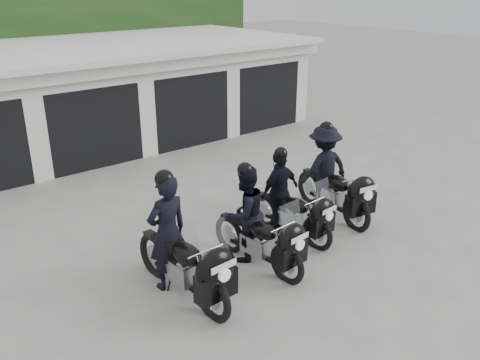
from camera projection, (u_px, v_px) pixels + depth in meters
ground at (217, 242)px, 10.09m from camera, size 80.00×80.00×0.00m
garage_block at (59, 100)px, 15.39m from camera, size 16.40×6.80×2.96m
background_vegetation at (16, 39)px, 18.62m from camera, size 20.00×3.90×5.80m
police_bike_a at (180, 248)px, 8.13m from camera, size 0.80×2.49×2.17m
police_bike_b at (252, 222)px, 9.10m from camera, size 0.93×2.25×1.96m
police_bike_c at (286, 198)px, 10.15m from camera, size 1.06×2.15×1.87m
police_bike_d at (329, 174)px, 11.06m from camera, size 1.35×2.41×2.11m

